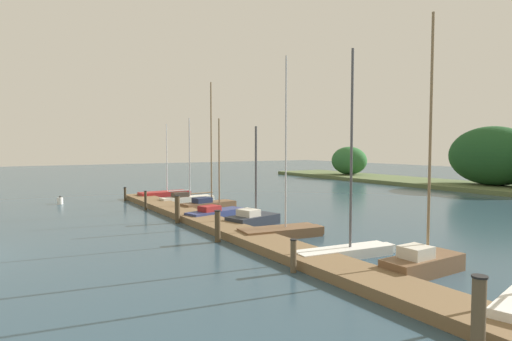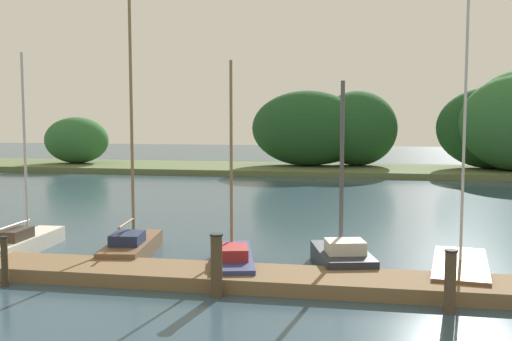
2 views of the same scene
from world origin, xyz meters
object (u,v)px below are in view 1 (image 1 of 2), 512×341
at_px(sailboat_3, 217,213).
at_px(sailboat_7, 425,260).
at_px(channel_buoy_0, 60,201).
at_px(sailboat_0, 166,195).
at_px(mooring_piling_4, 293,256).
at_px(mooring_piling_2, 177,209).
at_px(sailboat_2, 209,203).
at_px(mooring_piling_5, 479,315).
at_px(sailboat_5, 284,230).
at_px(mooring_piling_3, 218,226).
at_px(mooring_piling_0, 125,194).
at_px(sailboat_6, 348,248).
at_px(sailboat_1, 188,198).
at_px(mooring_piling_1, 146,200).
at_px(sailboat_4, 254,218).

height_order(sailboat_3, sailboat_7, sailboat_7).
bearing_deg(channel_buoy_0, sailboat_0, 84.19).
height_order(sailboat_0, mooring_piling_4, sailboat_0).
distance_m(sailboat_3, mooring_piling_2, 2.53).
relative_size(sailboat_2, mooring_piling_2, 5.51).
height_order(mooring_piling_2, mooring_piling_5, mooring_piling_5).
distance_m(sailboat_3, sailboat_5, 6.08).
height_order(sailboat_2, mooring_piling_3, sailboat_2).
xyz_separation_m(sailboat_5, mooring_piling_0, (-16.70, -2.89, 0.24)).
bearing_deg(sailboat_6, sailboat_1, 94.64).
height_order(sailboat_2, mooring_piling_4, sailboat_2).
distance_m(sailboat_2, channel_buoy_0, 11.24).
bearing_deg(sailboat_5, mooring_piling_1, 112.35).
xyz_separation_m(sailboat_5, sailboat_7, (7.01, 0.66, 0.16)).
xyz_separation_m(sailboat_2, channel_buoy_0, (-7.86, -8.04, -0.16)).
height_order(sailboat_4, mooring_piling_3, sailboat_4).
bearing_deg(mooring_piling_1, mooring_piling_0, 179.16).
bearing_deg(mooring_piling_4, mooring_piling_0, 180.00).
xyz_separation_m(mooring_piling_2, mooring_piling_4, (10.52, -0.02, -0.20)).
xyz_separation_m(mooring_piling_0, channel_buoy_0, (-0.55, -4.45, -0.28)).
relative_size(sailboat_7, mooring_piling_4, 7.56).
xyz_separation_m(mooring_piling_4, channel_buoy_0, (-21.91, -4.45, -0.32)).
bearing_deg(channel_buoy_0, sailboat_5, 23.04).
distance_m(sailboat_0, mooring_piling_5, 27.70).
bearing_deg(sailboat_2, sailboat_3, -115.59).
xyz_separation_m(sailboat_3, sailboat_6, (10.26, 0.36, 0.03)).
distance_m(sailboat_4, mooring_piling_2, 4.23).
height_order(sailboat_2, sailboat_4, sailboat_2).
bearing_deg(sailboat_6, mooring_piling_0, 104.58).
height_order(sailboat_4, sailboat_5, sailboat_5).
height_order(sailboat_0, sailboat_7, sailboat_7).
height_order(sailboat_5, mooring_piling_0, sailboat_5).
height_order(sailboat_3, mooring_piling_4, sailboat_3).
bearing_deg(sailboat_0, mooring_piling_0, 174.67).
xyz_separation_m(sailboat_1, sailboat_3, (6.83, -0.99, -0.03)).
bearing_deg(sailboat_7, mooring_piling_0, 97.32).
distance_m(sailboat_0, mooring_piling_0, 3.16).
bearing_deg(mooring_piling_3, sailboat_5, 78.11).
relative_size(sailboat_0, mooring_piling_1, 4.65).
bearing_deg(mooring_piling_2, mooring_piling_4, -0.12).
distance_m(mooring_piling_0, mooring_piling_4, 21.36).
xyz_separation_m(sailboat_1, mooring_piling_2, (7.03, -3.48, 0.41)).
bearing_deg(mooring_piling_4, mooring_piling_1, -179.72).
height_order(sailboat_3, sailboat_5, sailboat_5).
relative_size(sailboat_3, mooring_piling_3, 4.15).
relative_size(mooring_piling_3, mooring_piling_5, 0.86).
height_order(sailboat_1, sailboat_4, sailboat_1).
relative_size(mooring_piling_0, mooring_piling_5, 0.65).
bearing_deg(channel_buoy_0, sailboat_2, 45.63).
height_order(mooring_piling_2, mooring_piling_4, mooring_piling_2).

